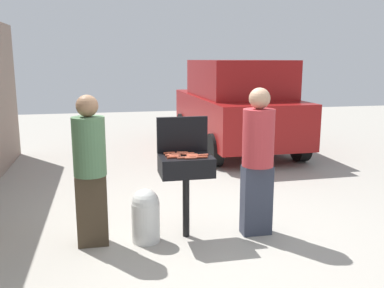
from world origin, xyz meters
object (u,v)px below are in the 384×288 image
object	(u,v)px
bbq_grill	(186,169)
hot_dog_13	(192,157)
hot_dog_10	(192,156)
hot_dog_11	(182,153)
hot_dog_12	(173,157)
hot_dog_0	(183,158)
hot_dog_2	(171,155)
hot_dog_14	(169,153)
hot_dog_3	(202,157)
hot_dog_4	(203,155)
hot_dog_7	(188,154)
parked_minivan	(236,104)
propane_tank	(146,214)
person_right	(258,157)
person_left	(90,166)
hot_dog_15	(189,153)
hot_dog_5	(192,155)
hot_dog_1	(191,158)
hot_dog_6	(177,154)
hot_dog_8	(175,156)
hot_dog_9	(173,155)

from	to	relation	value
bbq_grill	hot_dog_13	world-z (taller)	hot_dog_13
bbq_grill	hot_dog_10	world-z (taller)	hot_dog_10
bbq_grill	hot_dog_11	xyz separation A→B (m)	(-0.02, 0.13, 0.16)
hot_dog_12	hot_dog_0	bearing A→B (deg)	-23.55
hot_dog_2	hot_dog_11	distance (m)	0.19
hot_dog_14	hot_dog_3	bearing A→B (deg)	-40.14
hot_dog_3	hot_dog_4	distance (m)	0.09
hot_dog_0	hot_dog_13	size ratio (longest dim) A/B	1.00
hot_dog_7	hot_dog_10	distance (m)	0.09
hot_dog_0	parked_minivan	world-z (taller)	parked_minivan
hot_dog_10	propane_tank	xyz separation A→B (m)	(-0.54, 0.01, -0.66)
person_right	person_left	bearing A→B (deg)	7.73
hot_dog_0	hot_dog_12	world-z (taller)	same
hot_dog_0	parked_minivan	size ratio (longest dim) A/B	0.03
hot_dog_2	propane_tank	size ratio (longest dim) A/B	0.21
hot_dog_2	hot_dog_4	world-z (taller)	same
bbq_grill	hot_dog_15	size ratio (longest dim) A/B	7.43
bbq_grill	person_right	bearing A→B (deg)	-6.28
hot_dog_10	parked_minivan	size ratio (longest dim) A/B	0.03
hot_dog_2	hot_dog_7	world-z (taller)	same
bbq_grill	hot_dog_3	xyz separation A→B (m)	(0.16, -0.14, 0.16)
hot_dog_12	hot_dog_5	bearing A→B (deg)	17.64
hot_dog_1	hot_dog_11	world-z (taller)	same
hot_dog_5	hot_dog_15	size ratio (longest dim) A/B	1.00
hot_dog_0	hot_dog_10	bearing A→B (deg)	31.76
hot_dog_5	hot_dog_12	xyz separation A→B (m)	(-0.23, -0.07, 0.00)
hot_dog_4	hot_dog_6	distance (m)	0.30
propane_tank	parked_minivan	xyz separation A→B (m)	(2.54, 4.67, 0.70)
hot_dog_0	hot_dog_11	bearing A→B (deg)	81.39
hot_dog_12	parked_minivan	bearing A→B (deg)	64.65
hot_dog_1	hot_dog_2	distance (m)	0.26
hot_dog_1	hot_dog_12	bearing A→B (deg)	158.29
hot_dog_0	hot_dog_7	xyz separation A→B (m)	(0.09, 0.16, 0.00)
hot_dog_0	hot_dog_4	size ratio (longest dim) A/B	1.00
hot_dog_2	hot_dog_7	distance (m)	0.20
hot_dog_4	hot_dog_6	size ratio (longest dim) A/B	1.00
hot_dog_13	hot_dog_15	size ratio (longest dim) A/B	1.00
person_right	hot_dog_14	bearing A→B (deg)	-2.83
hot_dog_6	hot_dog_3	bearing A→B (deg)	-41.35
hot_dog_2	hot_dog_7	xyz separation A→B (m)	(0.20, 0.02, 0.00)
hot_dog_1	hot_dog_4	world-z (taller)	same
hot_dog_8	hot_dog_11	size ratio (longest dim) A/B	1.00
hot_dog_2	hot_dog_5	distance (m)	0.24
hot_dog_11	bbq_grill	bearing A→B (deg)	-82.57
hot_dog_8	hot_dog_9	world-z (taller)	same
person_right	parked_minivan	world-z (taller)	parked_minivan
hot_dog_11	hot_dog_12	world-z (taller)	same
hot_dog_15	parked_minivan	world-z (taller)	parked_minivan
propane_tank	parked_minivan	bearing A→B (deg)	61.45
person_left	hot_dog_6	bearing A→B (deg)	19.06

